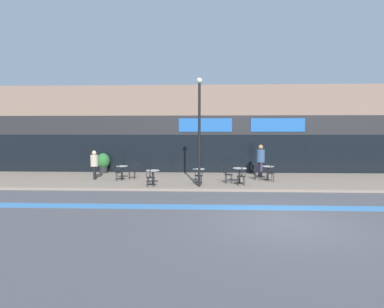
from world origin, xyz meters
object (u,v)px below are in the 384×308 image
at_px(bistro_table_1, 153,174).
at_px(pedestrian_far_end, 260,158).
at_px(bistro_table_2, 199,173).
at_px(cafe_chair_3_near, 241,175).
at_px(cafe_chair_2_near, 199,174).
at_px(cafe_chair_4_side, 256,170).
at_px(bistro_table_3, 240,172).
at_px(lamp_post, 199,124).
at_px(cafe_chair_0_side, 133,170).
at_px(cafe_chair_4_near, 271,172).
at_px(bistro_table_4, 268,170).
at_px(cafe_chair_3_side, 227,173).
at_px(planter_pot, 103,162).
at_px(cafe_chair_1_near, 151,176).
at_px(bistro_table_0, 122,170).
at_px(pedestrian_near_end, 94,162).
at_px(cafe_chair_0_near, 119,171).

bearing_deg(bistro_table_1, pedestrian_far_end, 26.01).
bearing_deg(bistro_table_2, cafe_chair_3_near, -20.82).
bearing_deg(cafe_chair_2_near, cafe_chair_4_side, -63.88).
relative_size(bistro_table_3, lamp_post, 0.15).
relative_size(cafe_chair_0_side, cafe_chair_4_near, 1.00).
xyz_separation_m(bistro_table_4, cafe_chair_3_side, (-2.28, -1.20, -0.00)).
xyz_separation_m(cafe_chair_0_side, planter_pot, (-2.46, 2.36, 0.17)).
height_order(bistro_table_3, cafe_chair_4_near, cafe_chair_4_near).
relative_size(bistro_table_2, bistro_table_4, 0.95).
bearing_deg(cafe_chair_0_side, cafe_chair_1_near, 116.18).
xyz_separation_m(bistro_table_0, pedestrian_near_end, (-1.46, -0.19, 0.42)).
relative_size(bistro_table_3, bistro_table_4, 1.05).
bearing_deg(cafe_chair_4_side, cafe_chair_3_near, -118.84).
xyz_separation_m(bistro_table_0, cafe_chair_0_near, (0.01, -0.63, 0.01)).
relative_size(bistro_table_0, pedestrian_near_end, 0.46).
distance_m(bistro_table_0, bistro_table_2, 4.34).
bearing_deg(bistro_table_4, lamp_post, -149.36).
distance_m(bistro_table_0, cafe_chair_0_side, 0.63).
distance_m(cafe_chair_3_near, pedestrian_near_end, 7.90).
bearing_deg(bistro_table_0, cafe_chair_2_near, -20.98).
distance_m(cafe_chair_2_near, cafe_chair_4_near, 3.85).
distance_m(bistro_table_2, cafe_chair_2_near, 0.63).
height_order(bistro_table_4, cafe_chair_0_near, cafe_chair_0_near).
bearing_deg(bistro_table_0, cafe_chair_1_near, -49.39).
distance_m(cafe_chair_2_near, pedestrian_far_end, 4.47).
bearing_deg(cafe_chair_1_near, cafe_chair_0_near, 47.88).
height_order(cafe_chair_0_side, cafe_chair_4_near, same).
bearing_deg(cafe_chair_4_side, bistro_table_1, -161.36).
bearing_deg(bistro_table_3, cafe_chair_3_near, -89.66).
relative_size(cafe_chair_4_side, lamp_post, 0.18).
bearing_deg(cafe_chair_4_near, cafe_chair_3_near, 120.16).
bearing_deg(cafe_chair_1_near, cafe_chair_3_near, -84.50).
distance_m(cafe_chair_0_near, cafe_chair_2_near, 4.33).
relative_size(cafe_chair_3_near, pedestrian_near_end, 0.58).
bearing_deg(cafe_chair_3_near, bistro_table_0, 71.35).
height_order(cafe_chair_4_near, lamp_post, lamp_post).
bearing_deg(bistro_table_0, cafe_chair_3_side, -11.58).
bearing_deg(lamp_post, cafe_chair_1_near, -175.50).
distance_m(bistro_table_2, pedestrian_far_end, 4.13).
height_order(planter_pot, pedestrian_near_end, pedestrian_near_end).
bearing_deg(bistro_table_0, lamp_post, -26.61).
xyz_separation_m(bistro_table_0, bistro_table_3, (6.27, -1.15, 0.04)).
distance_m(bistro_table_2, cafe_chair_3_side, 1.44).
bearing_deg(cafe_chair_1_near, planter_pot, 37.61).
relative_size(cafe_chair_3_side, cafe_chair_4_side, 1.00).
bearing_deg(cafe_chair_0_near, bistro_table_2, -99.54).
bearing_deg(lamp_post, cafe_chair_2_near, 94.10).
height_order(bistro_table_0, cafe_chair_0_near, cafe_chair_0_near).
relative_size(planter_pot, pedestrian_far_end, 0.67).
bearing_deg(bistro_table_3, bistro_table_0, 169.61).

